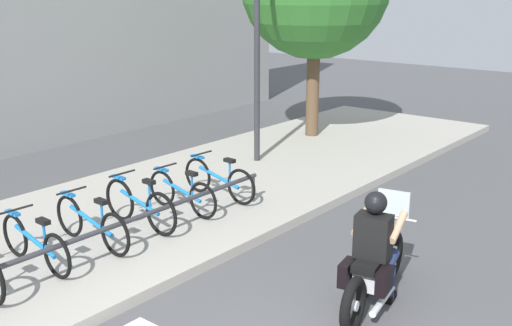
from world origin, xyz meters
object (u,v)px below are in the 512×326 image
(motorcycle, at_px, (376,267))
(bicycle_2, at_px, (35,243))
(bike_rack, at_px, (116,227))
(bicycle_5, at_px, (182,192))
(street_lamp, at_px, (257,31))
(bicycle_4, at_px, (140,205))
(bicycle_6, at_px, (219,179))
(bicycle_3, at_px, (91,223))
(rider, at_px, (375,241))

(motorcycle, bearing_deg, bicycle_2, 120.11)
(motorcycle, xyz_separation_m, bike_rack, (-1.29, 3.18, 0.11))
(motorcycle, height_order, bicycle_5, motorcycle)
(street_lamp, bearing_deg, motorcycle, -127.46)
(bicycle_2, relative_size, bicycle_5, 1.03)
(bicycle_4, xyz_separation_m, bicycle_6, (1.76, 0.00, -0.02))
(bike_rack, bearing_deg, bicycle_3, 89.98)
(bike_rack, bearing_deg, rider, -69.20)
(bicycle_2, height_order, bicycle_5, same)
(rider, bearing_deg, bicycle_3, 107.93)
(bicycle_6, bearing_deg, bicycle_4, -179.96)
(rider, xyz_separation_m, bicycle_5, (0.54, 3.75, -0.35))
(bicycle_5, relative_size, street_lamp, 0.33)
(bicycle_6, relative_size, bike_rack, 0.28)
(motorcycle, height_order, street_lamp, street_lamp)
(bicycle_5, height_order, bicycle_6, bicycle_6)
(bicycle_2, distance_m, bicycle_4, 1.76)
(bicycle_5, bearing_deg, bicycle_2, 179.99)
(rider, distance_m, bicycle_6, 4.02)
(bike_rack, bearing_deg, street_lamp, 17.66)
(rider, height_order, bike_rack, rider)
(bicycle_2, bearing_deg, bicycle_5, -0.01)
(bike_rack, bearing_deg, bicycle_2, 147.69)
(motorcycle, height_order, bicycle_3, motorcycle)
(rider, bearing_deg, bicycle_4, 95.11)
(bicycle_2, xyz_separation_m, bicycle_3, (0.88, -0.00, 0.01))
(bicycle_2, xyz_separation_m, bike_rack, (0.88, -0.56, 0.09))
(bicycle_5, bearing_deg, bicycle_3, -180.00)
(bicycle_5, bearing_deg, bicycle_4, -179.91)
(motorcycle, bearing_deg, bicycle_5, 82.89)
(bicycle_4, relative_size, bicycle_5, 1.05)
(motorcycle, distance_m, bicycle_2, 4.32)
(bicycle_6, bearing_deg, bicycle_3, 180.00)
(rider, height_order, bicycle_3, rider)
(bicycle_2, bearing_deg, motorcycle, -59.89)
(rider, relative_size, bike_rack, 0.25)
(bicycle_2, distance_m, bicycle_5, 2.63)
(bicycle_3, relative_size, bike_rack, 0.29)
(motorcycle, distance_m, bike_rack, 3.43)
(motorcycle, distance_m, rider, 0.38)
(bicycle_6, bearing_deg, street_lamp, 23.84)
(bicycle_4, distance_m, bicycle_6, 1.76)
(bicycle_6, height_order, street_lamp, street_lamp)
(bicycle_6, relative_size, street_lamp, 0.35)
(bicycle_3, height_order, bike_rack, bicycle_3)
(bicycle_3, xyz_separation_m, bicycle_4, (0.88, -0.00, 0.02))
(bicycle_4, bearing_deg, bicycle_2, 179.95)
(motorcycle, height_order, bicycle_2, motorcycle)
(bicycle_3, xyz_separation_m, bicycle_5, (1.76, 0.00, -0.01))
(motorcycle, distance_m, bicycle_6, 3.97)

